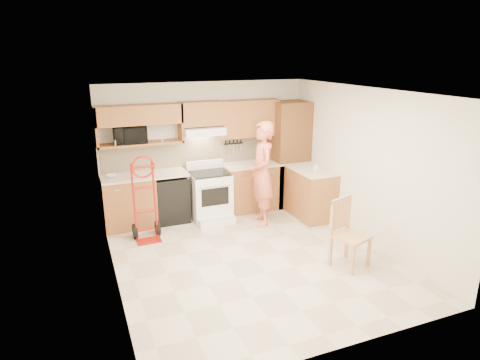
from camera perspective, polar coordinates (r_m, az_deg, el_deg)
floor at (r=6.55m, az=1.67°, el=-10.52°), size 4.00×4.50×0.02m
ceiling at (r=5.84m, az=1.88°, el=12.00°), size 4.00×4.50×0.02m
wall_back at (r=8.13m, az=-4.67°, el=4.37°), size 4.00×0.02×2.50m
wall_front at (r=4.24m, az=14.27°, el=-8.17°), size 4.00×0.02×2.50m
wall_left at (r=5.61m, az=-17.39°, el=-2.16°), size 0.02×4.50×2.50m
wall_right at (r=7.10m, az=16.80°, el=1.84°), size 0.02×4.50×2.50m
backsplash at (r=8.11m, az=-4.61°, el=3.99°), size 3.92×0.03×0.55m
lower_cab_left at (r=7.75m, az=-14.83°, el=-2.95°), size 0.90×0.60×0.90m
dishwasher at (r=7.87m, az=-9.41°, el=-2.48°), size 0.60×0.60×0.85m
lower_cab_right at (r=8.34m, az=1.55°, el=-0.96°), size 1.14×0.60×0.90m
countertop_left at (r=7.64m, az=-12.87°, el=0.62°), size 1.50×0.63×0.04m
countertop_right at (r=8.20m, az=1.58°, el=2.17°), size 1.14×0.63×0.04m
cab_return_right at (r=8.05m, az=9.53°, el=-1.85°), size 0.60×1.00×0.90m
countertop_return at (r=7.91m, az=9.70°, el=1.37°), size 0.63×1.00×0.04m
pantry_tall at (r=8.53m, az=6.66°, el=3.53°), size 0.70×0.60×2.10m
upper_cab_left at (r=7.55m, az=-13.57°, el=8.63°), size 1.50×0.33×0.34m
upper_shelf_mw at (r=7.64m, az=-13.31°, el=4.85°), size 1.50×0.33×0.04m
upper_cab_center at (r=7.81m, az=-5.25°, el=8.98°), size 0.76×0.33×0.44m
upper_cab_right at (r=8.15m, az=1.25°, el=8.39°), size 1.14×0.33×0.70m
range_hood at (r=7.79m, az=-5.05°, el=6.67°), size 0.76×0.46×0.14m
knife_strip at (r=8.26m, az=-0.90°, el=4.55°), size 0.40×0.05×0.29m
microwave at (r=7.58m, az=-14.74°, el=6.00°), size 0.56×0.38×0.31m
range at (r=7.80m, az=-3.98°, el=-1.67°), size 0.72×0.94×1.06m
person at (r=7.47m, az=3.00°, el=0.83°), size 0.55×0.75×1.88m
hand_truck at (r=7.06m, az=-12.71°, el=-3.03°), size 0.51×0.47×1.30m
dining_chair at (r=6.30m, az=14.85°, el=-7.12°), size 0.58×0.61×1.01m
soap_bottle at (r=7.75m, az=10.38°, el=1.81°), size 0.09×0.09×0.17m
bowl at (r=7.57m, az=-16.91°, el=0.52°), size 0.22×0.22×0.05m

